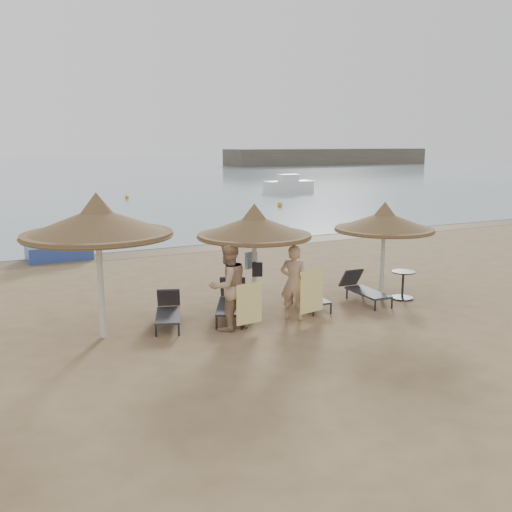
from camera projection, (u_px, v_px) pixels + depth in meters
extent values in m
plane|color=#8E724D|center=(250.00, 322.00, 13.33)|extent=(160.00, 160.00, 0.00)
cube|color=#6D939F|center=(14.00, 171.00, 83.65)|extent=(200.00, 140.00, 0.03)
cube|color=brown|center=(143.00, 253.00, 21.59)|extent=(200.00, 1.60, 0.01)
cube|color=brown|center=(329.00, 157.00, 107.28)|extent=(40.00, 8.00, 3.00)
cube|color=silver|center=(288.00, 187.00, 47.43)|extent=(4.00, 1.60, 1.00)
cube|color=silver|center=(288.00, 178.00, 47.29)|extent=(1.50, 1.00, 0.60)
cylinder|color=silver|center=(101.00, 286.00, 12.07)|extent=(0.13, 0.13, 2.28)
cone|color=brown|center=(97.00, 221.00, 11.80)|extent=(3.15, 3.15, 0.60)
cone|color=brown|center=(96.00, 204.00, 11.73)|extent=(0.76, 0.76, 0.49)
cylinder|color=brown|center=(98.00, 235.00, 11.86)|extent=(3.08, 3.08, 0.11)
cylinder|color=silver|center=(254.00, 275.00, 13.69)|extent=(0.11, 0.11, 1.99)
cone|color=brown|center=(254.00, 226.00, 13.46)|extent=(2.74, 2.74, 0.52)
cone|color=brown|center=(254.00, 212.00, 13.40)|extent=(0.66, 0.66, 0.43)
cylinder|color=brown|center=(254.00, 236.00, 13.51)|extent=(2.69, 2.69, 0.09)
cylinder|color=silver|center=(382.00, 263.00, 15.21)|extent=(0.11, 0.11, 1.90)
cone|color=brown|center=(384.00, 221.00, 14.98)|extent=(2.63, 2.63, 0.50)
cone|color=brown|center=(385.00, 209.00, 14.92)|extent=(0.63, 0.63, 0.41)
cylinder|color=brown|center=(384.00, 230.00, 15.03)|extent=(2.58, 2.58, 0.09)
cylinder|color=#232328|center=(156.00, 331.00, 12.29)|extent=(0.04, 0.04, 0.24)
cylinder|color=#232328|center=(179.00, 330.00, 12.35)|extent=(0.04, 0.04, 0.24)
cylinder|color=#232328|center=(158.00, 315.00, 13.47)|extent=(0.04, 0.04, 0.24)
cylinder|color=#232328|center=(179.00, 314.00, 13.53)|extent=(0.04, 0.04, 0.24)
cube|color=black|center=(168.00, 315.00, 12.92)|extent=(0.93, 1.41, 0.05)
cube|color=black|center=(169.00, 298.00, 13.62)|extent=(0.63, 0.52, 0.49)
cylinder|color=#232328|center=(217.00, 323.00, 12.76)|extent=(0.05, 0.05, 0.29)
cylinder|color=#232328|center=(242.00, 323.00, 12.76)|extent=(0.05, 0.05, 0.29)
cylinder|color=#232328|center=(221.00, 305.00, 14.17)|extent=(0.05, 0.05, 0.29)
cylinder|color=#232328|center=(244.00, 305.00, 14.16)|extent=(0.05, 0.05, 0.29)
cube|color=black|center=(231.00, 306.00, 13.48)|extent=(1.26, 1.65, 0.06)
cube|color=black|center=(233.00, 287.00, 14.31)|extent=(0.76, 0.67, 0.58)
cylinder|color=#232328|center=(313.00, 311.00, 13.75)|extent=(0.04, 0.04, 0.24)
cylinder|color=#232328|center=(331.00, 309.00, 13.93)|extent=(0.04, 0.04, 0.24)
cylinder|color=#232328|center=(292.00, 299.00, 14.85)|extent=(0.04, 0.04, 0.24)
cylinder|color=#232328|center=(309.00, 297.00, 15.02)|extent=(0.04, 0.04, 0.24)
cube|color=black|center=(310.00, 298.00, 14.40)|extent=(0.64, 1.33, 0.05)
cube|color=black|center=(298.00, 283.00, 15.05)|extent=(0.56, 0.41, 0.49)
cylinder|color=#232328|center=(375.00, 306.00, 14.17)|extent=(0.05, 0.05, 0.26)
cylinder|color=#232328|center=(392.00, 304.00, 14.37)|extent=(0.05, 0.05, 0.26)
cylinder|color=#232328|center=(347.00, 294.00, 15.31)|extent=(0.05, 0.05, 0.26)
cylinder|color=#232328|center=(363.00, 292.00, 15.52)|extent=(0.05, 0.05, 0.26)
cube|color=black|center=(368.00, 292.00, 14.85)|extent=(0.62, 1.39, 0.05)
cube|color=black|center=(351.00, 278.00, 15.53)|extent=(0.58, 0.41, 0.52)
cylinder|color=#232328|center=(402.00, 298.00, 15.32)|extent=(0.58, 0.58, 0.04)
cylinder|color=#232328|center=(403.00, 285.00, 15.25)|extent=(0.06, 0.06, 0.71)
cylinder|color=#232328|center=(403.00, 272.00, 15.18)|extent=(0.62, 0.62, 0.03)
imported|color=tan|center=(228.00, 279.00, 12.59)|extent=(1.20, 0.92, 2.32)
imported|color=tan|center=(294.00, 277.00, 13.32)|extent=(1.12, 1.12, 2.08)
cube|color=yellow|center=(249.00, 304.00, 12.53)|extent=(0.66, 0.10, 0.93)
cube|color=yellow|center=(312.00, 291.00, 13.32)|extent=(0.72, 0.17, 1.03)
cube|color=silver|center=(251.00, 260.00, 13.79)|extent=(0.33, 0.19, 0.40)
cube|color=black|center=(257.00, 269.00, 13.52)|extent=(0.26, 0.17, 0.34)
cube|color=#2B4291|center=(59.00, 252.00, 20.38)|extent=(2.23, 1.37, 0.55)
cube|color=silver|center=(58.00, 243.00, 20.32)|extent=(1.43, 1.14, 0.25)
cube|color=silver|center=(46.00, 237.00, 20.08)|extent=(0.53, 0.91, 0.35)
sphere|color=gold|center=(127.00, 197.00, 42.38)|extent=(0.32, 0.32, 0.32)
sphere|color=gold|center=(280.00, 205.00, 36.98)|extent=(0.35, 0.35, 0.35)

